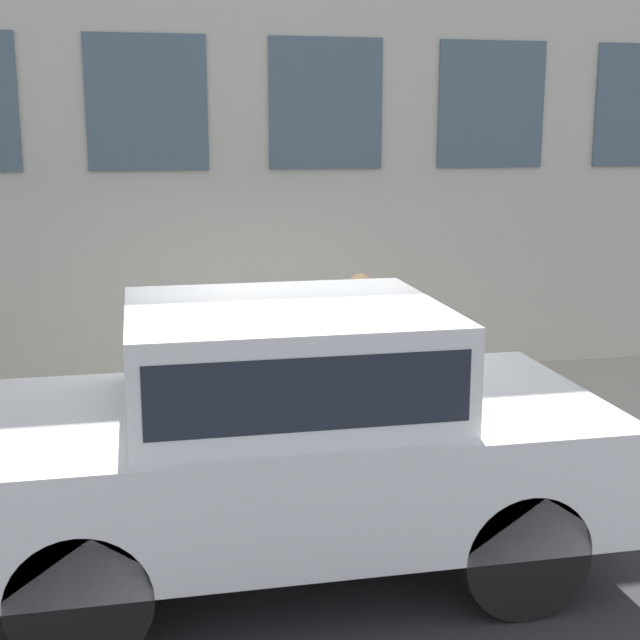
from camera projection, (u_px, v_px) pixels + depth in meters
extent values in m
plane|color=#2D2D30|center=(287.00, 490.00, 7.47)|extent=(80.00, 80.00, 0.00)
cube|color=#A8A093|center=(262.00, 425.00, 8.89)|extent=(2.99, 60.00, 0.15)
cube|color=#4C6070|center=(492.00, 105.00, 10.21)|extent=(0.03, 1.28, 1.42)
cube|color=#4C6070|center=(326.00, 104.00, 9.82)|extent=(0.03, 1.28, 1.42)
cube|color=#4C6070|center=(147.00, 103.00, 9.44)|extent=(0.03, 1.28, 1.42)
cylinder|color=#2D7260|center=(280.00, 450.00, 7.95)|extent=(0.34, 0.34, 0.04)
cylinder|color=#2D7260|center=(279.00, 414.00, 7.88)|extent=(0.25, 0.25, 0.70)
sphere|color=#2C5D50|center=(279.00, 376.00, 7.81)|extent=(0.26, 0.26, 0.26)
cylinder|color=black|center=(279.00, 367.00, 7.79)|extent=(0.09, 0.09, 0.10)
cylinder|color=#2D7260|center=(299.00, 404.00, 7.90)|extent=(0.09, 0.10, 0.09)
cylinder|color=#2D7260|center=(260.00, 406.00, 7.83)|extent=(0.09, 0.10, 0.09)
cylinder|color=#726651|center=(361.00, 405.00, 8.07)|extent=(0.11, 0.11, 0.75)
cylinder|color=#726651|center=(357.00, 400.00, 8.22)|extent=(0.11, 0.11, 0.75)
cube|color=yellow|center=(360.00, 332.00, 8.01)|extent=(0.20, 0.14, 0.56)
cylinder|color=yellow|center=(364.00, 334.00, 7.87)|extent=(0.09, 0.09, 0.54)
cylinder|color=yellow|center=(356.00, 327.00, 8.15)|extent=(0.09, 0.09, 0.54)
sphere|color=#8C6647|center=(360.00, 287.00, 7.92)|extent=(0.25, 0.25, 0.25)
cylinder|color=black|center=(80.00, 597.00, 4.97)|extent=(0.24, 0.82, 0.82)
cylinder|color=black|center=(93.00, 476.00, 6.72)|extent=(0.24, 0.82, 0.82)
cylinder|color=black|center=(522.00, 552.00, 5.50)|extent=(0.24, 0.82, 0.82)
cylinder|color=black|center=(428.00, 450.00, 7.24)|extent=(0.24, 0.82, 0.82)
cube|color=white|center=(286.00, 458.00, 6.03)|extent=(2.06, 4.27, 0.76)
cube|color=white|center=(285.00, 355.00, 5.88)|extent=(1.81, 2.05, 0.68)
cube|color=#1E232D|center=(285.00, 355.00, 5.88)|extent=(1.82, 1.89, 0.43)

